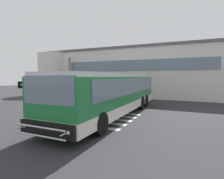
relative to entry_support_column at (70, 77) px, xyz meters
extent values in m
cube|color=#2B2B2D|center=(7.51, -5.40, -2.50)|extent=(80.00, 90.00, 0.02)
cube|color=silver|center=(9.51, -11.40, -2.48)|extent=(4.40, 0.36, 0.01)
cube|color=silver|center=(9.51, -10.50, -2.48)|extent=(4.40, 0.36, 0.01)
cube|color=silver|center=(9.51, -9.60, -2.48)|extent=(4.40, 0.36, 0.01)
cube|color=silver|center=(9.51, -8.70, -2.48)|extent=(4.40, 0.36, 0.01)
cube|color=silver|center=(9.51, -7.80, -2.48)|extent=(4.40, 0.36, 0.01)
cube|color=silver|center=(7.51, 6.60, 0.40)|extent=(23.22, 12.00, 5.78)
cube|color=#56565B|center=(7.51, 6.60, 3.44)|extent=(23.42, 12.20, 0.30)
cylinder|color=silver|center=(-3.60, 1.10, 0.40)|extent=(4.40, 4.40, 5.78)
cube|color=black|center=(-0.60, 0.55, -1.29)|extent=(1.80, 0.16, 2.40)
cube|color=slate|center=(8.51, 0.56, 1.31)|extent=(17.22, 0.10, 1.20)
cylinder|color=slate|center=(0.00, 0.00, 0.00)|extent=(0.28, 0.28, 4.98)
cube|color=#1E7238|center=(10.03, -8.39, -1.06)|extent=(2.59, 11.67, 2.15)
cube|color=silver|center=(10.03, -8.39, -1.86)|extent=(2.63, 11.71, 0.55)
cube|color=silver|center=(10.03, -8.39, 0.11)|extent=(2.49, 11.47, 0.20)
cube|color=slate|center=(10.05, -14.18, -0.46)|extent=(2.35, 0.13, 1.05)
cube|color=slate|center=(11.32, -8.09, -0.56)|extent=(0.08, 10.46, 0.95)
cube|color=slate|center=(8.73, -8.10, -0.56)|extent=(0.08, 10.46, 0.95)
cube|color=black|center=(10.05, -14.18, -0.11)|extent=(2.15, 0.11, 0.28)
cube|color=black|center=(10.05, -14.31, -1.86)|extent=(2.45, 0.21, 0.52)
sphere|color=beige|center=(11.07, -14.34, -1.84)|extent=(0.18, 0.18, 0.18)
sphere|color=beige|center=(9.02, -14.35, -1.84)|extent=(0.18, 0.18, 0.18)
cylinder|color=#B7B7BF|center=(8.55, -13.98, -0.31)|extent=(0.40, 0.05, 0.05)
cube|color=black|center=(8.35, -13.98, -0.31)|extent=(0.04, 0.20, 0.28)
cylinder|color=black|center=(11.22, -12.42, -1.99)|extent=(0.30, 1.00, 1.00)
cylinder|color=black|center=(8.87, -12.43, -1.99)|extent=(0.30, 1.00, 1.00)
cylinder|color=black|center=(11.19, -5.76, -1.99)|extent=(0.30, 1.00, 1.00)
cylinder|color=black|center=(8.84, -5.77, -1.99)|extent=(0.30, 1.00, 1.00)
cylinder|color=black|center=(11.19, -4.46, -1.99)|extent=(0.30, 1.00, 1.00)
cylinder|color=black|center=(8.84, -4.47, -1.99)|extent=(0.30, 1.00, 1.00)
cylinder|color=#B7B7BF|center=(10.05, -14.68, -1.99)|extent=(2.25, 0.07, 0.06)
cylinder|color=#B7B7BF|center=(10.05, -14.68, -1.69)|extent=(2.25, 0.07, 0.06)
cylinder|color=#B7B7BF|center=(11.02, -14.47, -1.84)|extent=(0.05, 0.50, 0.05)
cylinder|color=#B7B7BF|center=(9.07, -14.48, -1.84)|extent=(0.05, 0.50, 0.05)
cylinder|color=#1E2338|center=(0.88, -0.48, -2.06)|extent=(0.15, 0.15, 0.85)
cylinder|color=#1E2338|center=(0.72, -0.37, -2.06)|extent=(0.15, 0.15, 0.85)
cube|color=silver|center=(0.80, -0.43, -1.35)|extent=(0.44, 0.39, 0.58)
sphere|color=tan|center=(0.80, -0.43, -0.93)|extent=(0.23, 0.23, 0.23)
cylinder|color=silver|center=(1.01, -0.56, -1.40)|extent=(0.09, 0.09, 0.55)
cylinder|color=silver|center=(0.59, -0.29, -1.40)|extent=(0.09, 0.09, 0.55)
cylinder|color=#4C4233|center=(2.00, -1.15, -2.06)|extent=(0.15, 0.15, 0.85)
cylinder|color=#4C4233|center=(1.84, -1.03, -2.06)|extent=(0.15, 0.15, 0.85)
cube|color=silver|center=(1.92, -1.09, -1.35)|extent=(0.44, 0.40, 0.58)
sphere|color=tan|center=(1.92, -1.09, -0.93)|extent=(0.23, 0.23, 0.23)
cylinder|color=silver|center=(2.12, -1.24, -1.40)|extent=(0.09, 0.09, 0.55)
cylinder|color=silver|center=(1.72, -0.94, -1.40)|extent=(0.09, 0.09, 0.55)
cube|color=black|center=(2.02, -0.95, -1.37)|extent=(0.35, 0.32, 0.44)
cylinder|color=yellow|center=(7.31, -1.80, -2.04)|extent=(0.18, 0.18, 0.90)
camera|label=1|loc=(14.78, -19.05, 0.03)|focal=28.62mm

